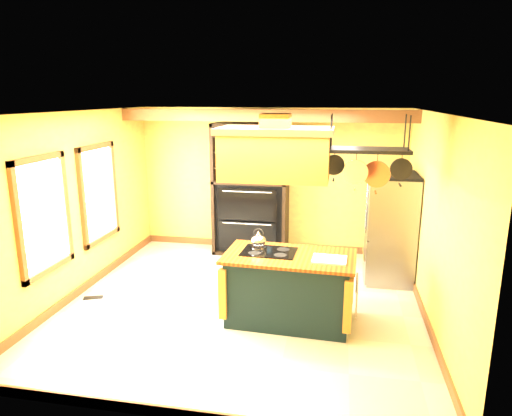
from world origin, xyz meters
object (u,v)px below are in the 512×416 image
(kitchen_island, at_px, (289,287))
(hutch, at_px, (251,204))
(range_hood, at_px, (275,152))
(pot_rack, at_px, (368,158))
(refrigerator, at_px, (390,230))

(kitchen_island, distance_m, hutch, 2.85)
(range_hood, height_order, hutch, range_hood)
(hutch, bearing_deg, pot_rack, -53.65)
(kitchen_island, xyz_separation_m, hutch, (-1.02, 2.62, 0.46))
(refrigerator, bearing_deg, range_hood, -133.41)
(refrigerator, bearing_deg, hutch, 159.33)
(range_hood, bearing_deg, pot_rack, 0.14)
(range_hood, distance_m, refrigerator, 2.74)
(range_hood, distance_m, pot_rack, 1.10)
(refrigerator, height_order, hutch, hutch)
(kitchen_island, bearing_deg, hutch, 114.01)
(kitchen_island, relative_size, refrigerator, 1.02)
(pot_rack, relative_size, hutch, 0.42)
(kitchen_island, bearing_deg, refrigerator, 52.99)
(refrigerator, bearing_deg, kitchen_island, -129.71)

